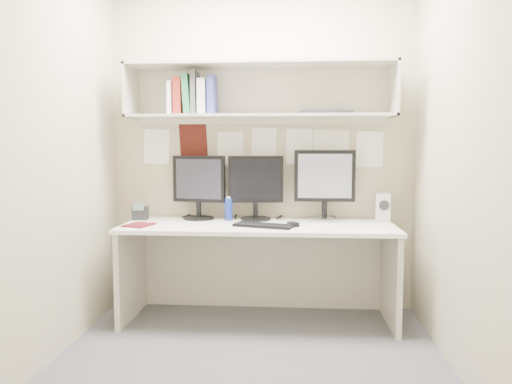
# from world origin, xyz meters

# --- Properties ---
(floor) EXTENTS (2.40, 2.00, 0.01)m
(floor) POSITION_xyz_m (0.00, 0.00, 0.00)
(floor) COLOR #4A4A4F
(floor) RESTS_ON ground
(wall_back) EXTENTS (2.40, 0.02, 2.60)m
(wall_back) POSITION_xyz_m (0.00, 1.00, 1.30)
(wall_back) COLOR tan
(wall_back) RESTS_ON ground
(wall_front) EXTENTS (2.40, 0.02, 2.60)m
(wall_front) POSITION_xyz_m (0.00, -1.00, 1.30)
(wall_front) COLOR tan
(wall_front) RESTS_ON ground
(wall_left) EXTENTS (0.02, 2.00, 2.60)m
(wall_left) POSITION_xyz_m (-1.20, 0.00, 1.30)
(wall_left) COLOR tan
(wall_left) RESTS_ON ground
(wall_right) EXTENTS (0.02, 2.00, 2.60)m
(wall_right) POSITION_xyz_m (1.20, 0.00, 1.30)
(wall_right) COLOR tan
(wall_right) RESTS_ON ground
(desk) EXTENTS (2.00, 0.70, 0.73)m
(desk) POSITION_xyz_m (0.00, 0.65, 0.37)
(desk) COLOR white
(desk) RESTS_ON floor
(overhead_hutch) EXTENTS (2.00, 0.38, 0.40)m
(overhead_hutch) POSITION_xyz_m (0.00, 0.86, 1.72)
(overhead_hutch) COLOR beige
(overhead_hutch) RESTS_ON wall_back
(pinned_papers) EXTENTS (1.92, 0.01, 0.48)m
(pinned_papers) POSITION_xyz_m (0.00, 0.99, 1.25)
(pinned_papers) COLOR white
(pinned_papers) RESTS_ON wall_back
(monitor_left) EXTENTS (0.43, 0.24, 0.50)m
(monitor_left) POSITION_xyz_m (-0.49, 0.87, 1.00)
(monitor_left) COLOR black
(monitor_left) RESTS_ON desk
(monitor_center) EXTENTS (0.43, 0.24, 0.50)m
(monitor_center) POSITION_xyz_m (-0.04, 0.87, 1.00)
(monitor_center) COLOR black
(monitor_center) RESTS_ON desk
(monitor_right) EXTENTS (0.47, 0.26, 0.54)m
(monitor_right) POSITION_xyz_m (0.50, 0.87, 1.02)
(monitor_right) COLOR #A5A5AA
(monitor_right) RESTS_ON desk
(keyboard) EXTENTS (0.45, 0.28, 0.02)m
(keyboard) POSITION_xyz_m (0.05, 0.52, 0.74)
(keyboard) COLOR black
(keyboard) RESTS_ON desk
(mouse) EXTENTS (0.09, 0.11, 0.03)m
(mouse) POSITION_xyz_m (0.26, 0.56, 0.74)
(mouse) COLOR black
(mouse) RESTS_ON desk
(speaker) EXTENTS (0.12, 0.12, 0.22)m
(speaker) POSITION_xyz_m (0.94, 0.86, 0.84)
(speaker) COLOR #B6B6B2
(speaker) RESTS_ON desk
(blue_bottle) EXTENTS (0.06, 0.06, 0.19)m
(blue_bottle) POSITION_xyz_m (-0.24, 0.82, 0.82)
(blue_bottle) COLOR navy
(blue_bottle) RESTS_ON desk
(maroon_notebook) EXTENTS (0.22, 0.25, 0.01)m
(maroon_notebook) POSITION_xyz_m (-0.86, 0.51, 0.74)
(maroon_notebook) COLOR #570E15
(maroon_notebook) RESTS_ON desk
(desk_phone) EXTENTS (0.11, 0.10, 0.13)m
(desk_phone) POSITION_xyz_m (-0.94, 0.81, 0.78)
(desk_phone) COLOR black
(desk_phone) RESTS_ON desk
(book_stack) EXTENTS (0.35, 0.20, 0.33)m
(book_stack) POSITION_xyz_m (-0.51, 0.79, 1.68)
(book_stack) COLOR white
(book_stack) RESTS_ON overhead_hutch
(hutch_tray) EXTENTS (0.41, 0.25, 0.03)m
(hutch_tray) POSITION_xyz_m (0.50, 0.78, 1.55)
(hutch_tray) COLOR black
(hutch_tray) RESTS_ON overhead_hutch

